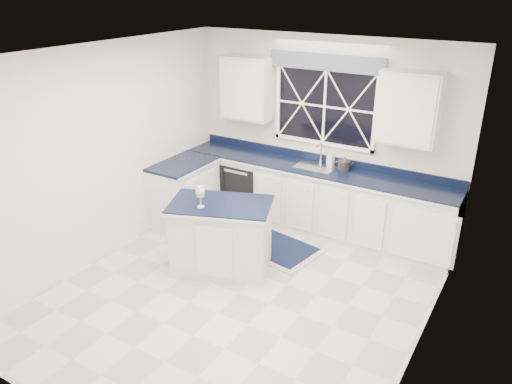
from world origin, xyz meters
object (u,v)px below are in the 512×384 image
Objects in this scene: faucet at (320,153)px; wine_glass at (200,193)px; soap_bottle at (331,158)px; dishwasher at (248,187)px; kettle at (344,164)px; island at (221,236)px.

faucet is 2.09m from wine_glass.
wine_glass is 1.31× the size of soap_bottle.
dishwasher is 1.98m from wine_glass.
wine_glass reaches higher than dishwasher.
kettle is 0.99× the size of wine_glass.
island is (-0.48, -1.79, -0.65)m from faucet.
wine_glass reaches higher than island.
soap_bottle reaches higher than kettle.
faucet is 0.22× the size of island.
soap_bottle is (0.63, 1.82, 0.59)m from island.
faucet is 1.17× the size of kettle.
dishwasher is at bearing -169.98° from faucet.
kettle is (1.50, 0.10, 0.62)m from dishwasher.
soap_bottle reaches higher than dishwasher.
soap_bottle is at bearing 9.98° from dishwasher.
island reaches higher than dishwasher.
island is 5.39× the size of kettle.
wine_glass is 2.17m from soap_bottle.
dishwasher is 3.19× the size of kettle.
kettle is (0.40, -0.09, -0.07)m from faucet.
dishwasher is 3.14× the size of wine_glass.
dishwasher is 4.13× the size of soap_bottle.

